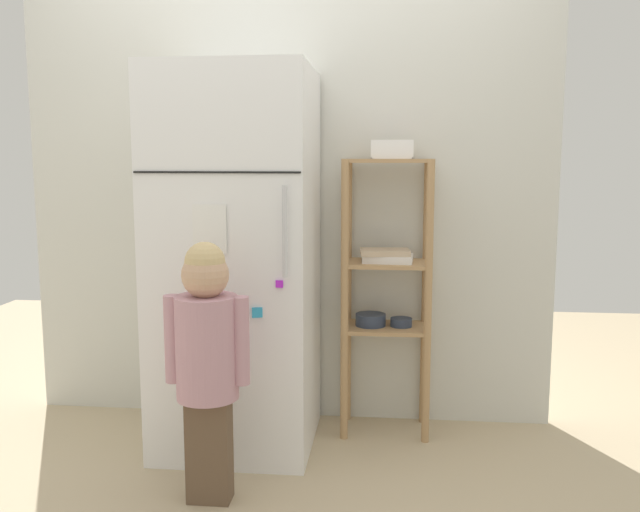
{
  "coord_description": "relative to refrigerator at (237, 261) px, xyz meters",
  "views": [
    {
      "loc": [
        0.52,
        -3.02,
        1.32
      ],
      "look_at": [
        0.2,
        0.02,
        0.89
      ],
      "focal_mm": 38.44,
      "sensor_mm": 36.0,
      "label": 1
    }
  ],
  "objects": [
    {
      "name": "ground_plane",
      "position": [
        0.18,
        -0.02,
        -0.86
      ],
      "size": [
        6.0,
        6.0,
        0.0
      ],
      "primitive_type": "plane",
      "color": "tan"
    },
    {
      "name": "kitchen_wall_back",
      "position": [
        0.18,
        0.37,
        0.25
      ],
      "size": [
        2.65,
        0.03,
        2.22
      ],
      "primitive_type": "cube",
      "color": "silver",
      "rests_on": "ground"
    },
    {
      "name": "refrigerator",
      "position": [
        0.0,
        0.0,
        0.0
      ],
      "size": [
        0.7,
        0.71,
        1.72
      ],
      "color": "white",
      "rests_on": "ground"
    },
    {
      "name": "child_standing",
      "position": [
        0.01,
        -0.57,
        -0.24
      ],
      "size": [
        0.33,
        0.24,
        1.02
      ],
      "color": "brown",
      "rests_on": "ground"
    },
    {
      "name": "pantry_shelf_unit",
      "position": [
        0.68,
        0.19,
        -0.11
      ],
      "size": [
        0.42,
        0.28,
        1.32
      ],
      "color": "tan",
      "rests_on": "ground"
    },
    {
      "name": "fruit_bin",
      "position": [
        0.71,
        0.2,
        0.5
      ],
      "size": [
        0.19,
        0.16,
        0.09
      ],
      "color": "white",
      "rests_on": "pantry_shelf_unit"
    }
  ]
}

